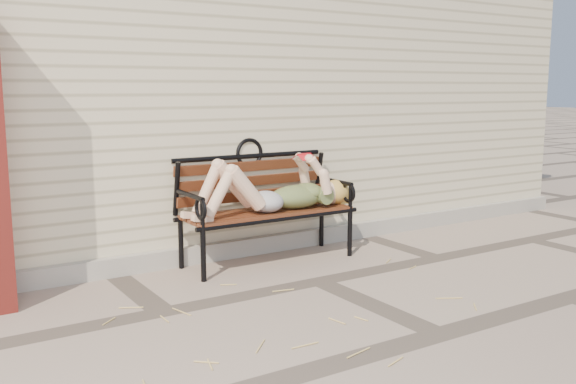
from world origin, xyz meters
TOP-DOWN VIEW (x-y plane):
  - ground at (0.00, 0.00)m, footprint 80.00×80.00m
  - house_wall at (0.00, 3.00)m, footprint 8.00×4.00m
  - foundation_strip at (0.00, 0.97)m, footprint 8.00×0.10m
  - garden_bench at (-0.04, 0.78)m, footprint 1.58×0.63m
  - reading_woman at (-0.03, 0.65)m, footprint 1.49×0.34m
  - straw_scatter at (-0.15, -0.69)m, footprint 2.93×1.71m

SIDE VIEW (x-z plane):
  - ground at x=0.00m, z-range 0.00..0.00m
  - straw_scatter at x=-0.15m, z-range 0.00..0.01m
  - foundation_strip at x=0.00m, z-range 0.00..0.15m
  - garden_bench at x=-0.04m, z-range 0.06..1.09m
  - reading_woman at x=-0.03m, z-range 0.37..0.84m
  - house_wall at x=0.00m, z-range 0.00..3.00m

